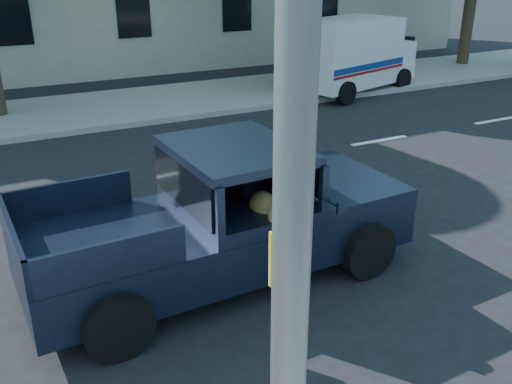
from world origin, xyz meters
TOP-DOWN VIEW (x-y plane):
  - ground at (0.00, 0.00)m, footprint 120.00×120.00m
  - far_sidewalk at (0.00, 9.20)m, footprint 60.00×4.00m
  - lane_stripes at (2.00, 3.40)m, footprint 21.60×0.14m
  - pickup_truck at (-2.00, -0.55)m, footprint 5.30×2.74m
  - mail_truck at (6.41, 7.97)m, footprint 4.58×3.08m

SIDE VIEW (x-z plane):
  - ground at x=0.00m, z-range 0.00..0.00m
  - lane_stripes at x=2.00m, z-range 0.00..0.01m
  - far_sidewalk at x=0.00m, z-range 0.00..0.15m
  - pickup_truck at x=-2.00m, z-range -0.30..1.57m
  - mail_truck at x=6.41m, z-range -0.15..2.17m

